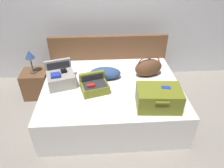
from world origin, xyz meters
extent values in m
plane|color=gray|center=(0.00, 0.00, 0.00)|extent=(12.00, 12.00, 0.00)
cube|color=silver|center=(0.00, 1.65, 1.30)|extent=(8.00, 0.10, 2.60)
cube|color=silver|center=(0.00, 0.40, 0.28)|extent=(2.07, 1.64, 0.55)
cube|color=brown|center=(0.00, 1.26, 0.50)|extent=(2.11, 0.08, 1.00)
cube|color=olive|center=(0.57, -0.13, 0.66)|extent=(0.58, 0.42, 0.22)
cube|color=#28282D|center=(0.57, -0.13, 0.70)|extent=(0.51, 0.37, 0.16)
cube|color=#99999E|center=(0.47, -0.17, 0.80)|extent=(0.11, 0.08, 0.05)
cube|color=#1E33A5|center=(0.66, -0.10, 0.80)|extent=(0.12, 0.08, 0.06)
cube|color=olive|center=(0.57, -0.13, 0.80)|extent=(0.58, 0.42, 0.05)
cube|color=olive|center=(0.56, -0.33, 0.78)|extent=(0.17, 0.04, 0.02)
cube|color=gray|center=(-0.75, 0.44, 0.65)|extent=(0.47, 0.43, 0.20)
cube|color=#28282D|center=(-0.75, 0.44, 0.68)|extent=(0.41, 0.38, 0.14)
cube|color=#1E33A5|center=(-0.80, 0.38, 0.77)|extent=(0.16, 0.14, 0.05)
cube|color=black|center=(-0.70, 0.49, 0.77)|extent=(0.10, 0.09, 0.05)
cube|color=gray|center=(-0.80, 0.63, 0.72)|extent=(0.39, 0.16, 0.33)
cube|color=#28282D|center=(-0.79, 0.60, 0.72)|extent=(0.32, 0.10, 0.28)
cube|color=olive|center=(-0.25, 0.23, 0.62)|extent=(0.42, 0.34, 0.13)
cube|color=#28282D|center=(-0.25, 0.23, 0.64)|extent=(0.37, 0.30, 0.09)
cube|color=#B21E19|center=(-0.30, 0.19, 0.70)|extent=(0.12, 0.07, 0.05)
cube|color=olive|center=(-0.29, 0.38, 0.67)|extent=(0.37, 0.15, 0.24)
cube|color=#28282D|center=(-0.28, 0.34, 0.67)|extent=(0.31, 0.10, 0.21)
ellipsoid|color=brown|center=(0.60, 0.64, 0.69)|extent=(0.48, 0.32, 0.28)
torus|color=brown|center=(0.54, 0.63, 0.77)|extent=(0.23, 0.07, 0.23)
torus|color=brown|center=(0.67, 0.66, 0.77)|extent=(0.23, 0.07, 0.23)
ellipsoid|color=navy|center=(-0.09, 0.60, 0.64)|extent=(0.50, 0.27, 0.18)
cube|color=brown|center=(-1.31, 0.97, 0.24)|extent=(0.44, 0.40, 0.49)
cylinder|color=#3F3833|center=(-1.31, 0.97, 0.49)|extent=(0.12, 0.12, 0.02)
cylinder|color=#4C443D|center=(-1.31, 0.97, 0.63)|extent=(0.02, 0.02, 0.25)
cone|color=navy|center=(-1.31, 0.97, 0.83)|extent=(0.15, 0.15, 0.14)
camera|label=1|loc=(-0.16, -2.17, 2.34)|focal=33.21mm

